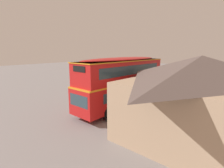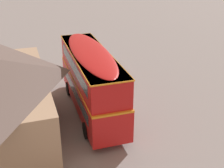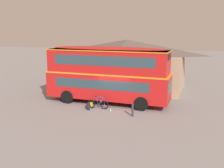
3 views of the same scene
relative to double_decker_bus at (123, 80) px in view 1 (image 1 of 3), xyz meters
name	(u,v)px [view 1 (image 1 of 3)]	position (x,y,z in m)	size (l,w,h in m)	color
ground_plane	(110,108)	(0.86, -0.83, -2.64)	(120.00, 120.00, 0.00)	gray
double_decker_bus	(123,80)	(0.00, 0.00, 0.00)	(10.48, 3.16, 4.79)	black
touring_bicycle	(110,100)	(-0.33, -1.82, -2.27)	(1.78, 0.49, 1.03)	black
backpack_on_ground	(110,99)	(-0.87, -2.24, -2.35)	(0.37, 0.37, 0.58)	black
water_bottle_blue_sports	(106,100)	(-0.63, -2.52, -2.52)	(0.08, 0.08, 0.26)	#338CBF
water_bottle_clear_plastic	(99,104)	(0.90, -2.22, -2.52)	(0.07, 0.07, 0.26)	silver
pub_building	(199,91)	(0.08, 6.63, -0.06)	(12.44, 7.88, 5.07)	tan
kerb_bollard	(80,103)	(2.76, -2.92, -2.15)	(0.16, 0.16, 0.97)	#333338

